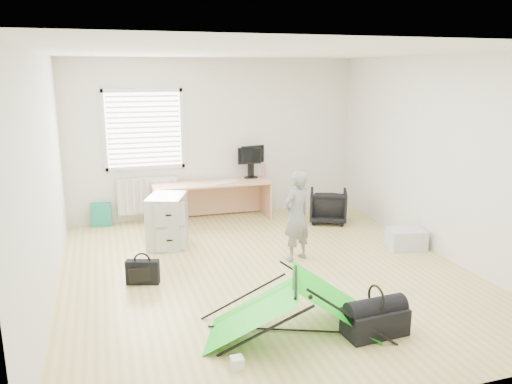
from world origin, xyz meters
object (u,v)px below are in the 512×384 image
object	(u,v)px
person	(297,216)
kite	(295,307)
monitor_left	(249,167)
office_chair	(328,206)
desk	(212,201)
thermos	(264,171)
filing_cabinet	(167,221)
monitor_right	(252,166)
laptop_bag	(143,272)
duffel_bag	(375,322)
storage_crate	(406,239)

from	to	relation	value
person	kite	bearing A→B (deg)	44.28
monitor_left	office_chair	distance (m)	1.52
office_chair	kite	bearing A→B (deg)	84.59
desk	monitor_left	bearing A→B (deg)	12.03
office_chair	kite	distance (m)	3.75
thermos	office_chair	xyz separation A→B (m)	(0.90, -0.73, -0.51)
filing_cabinet	monitor_right	xyz separation A→B (m)	(1.65, 1.18, 0.50)
monitor_right	thermos	world-z (taller)	monitor_right
monitor_left	monitor_right	distance (m)	0.06
filing_cabinet	monitor_left	xyz separation A→B (m)	(1.59, 1.18, 0.49)
desk	laptop_bag	world-z (taller)	desk
office_chair	filing_cabinet	bearing A→B (deg)	32.60
person	duffel_bag	distance (m)	2.12
filing_cabinet	person	size ratio (longest dim) A/B	0.61
monitor_left	monitor_right	bearing A→B (deg)	4.86
monitor_right	person	bearing A→B (deg)	-104.62
storage_crate	filing_cabinet	bearing A→B (deg)	160.50
kite	person	bearing A→B (deg)	90.10
desk	monitor_right	distance (m)	0.95
filing_cabinet	duffel_bag	world-z (taller)	filing_cabinet
kite	storage_crate	distance (m)	2.95
duffel_bag	storage_crate	bearing A→B (deg)	46.00
filing_cabinet	storage_crate	bearing A→B (deg)	1.20
laptop_bag	kite	bearing A→B (deg)	-33.05
storage_crate	laptop_bag	xyz separation A→B (m)	(-3.71, -0.11, 0.00)
monitor_left	person	xyz separation A→B (m)	(-0.02, -2.25, -0.25)
person	filing_cabinet	bearing A→B (deg)	-58.00
laptop_bag	duffel_bag	distance (m)	2.77
monitor_left	laptop_bag	distance (m)	3.27
person	storage_crate	bearing A→B (deg)	153.93
monitor_left	thermos	size ratio (longest dim) A/B	1.66
monitor_right	laptop_bag	size ratio (longest dim) A/B	1.11
monitor_right	laptop_bag	world-z (taller)	monitor_right
office_chair	laptop_bag	size ratio (longest dim) A/B	1.57
kite	monitor_left	bearing A→B (deg)	101.79
person	thermos	bearing A→B (deg)	-120.39
person	laptop_bag	world-z (taller)	person
monitor_right	thermos	size ratio (longest dim) A/B	1.75
office_chair	person	size ratio (longest dim) A/B	0.50
person	laptop_bag	size ratio (longest dim) A/B	3.15
monitor_left	storage_crate	bearing A→B (deg)	-54.78
storage_crate	monitor_right	bearing A→B (deg)	124.38
kite	duffel_bag	size ratio (longest dim) A/B	2.81
filing_cabinet	monitor_right	size ratio (longest dim) A/B	1.73
monitor_left	duffel_bag	xyz separation A→B (m)	(-0.02, -4.32, -0.73)
desk	office_chair	xyz separation A→B (m)	(1.85, -0.66, -0.05)
monitor_right	monitor_left	bearing A→B (deg)	172.38
filing_cabinet	monitor_right	bearing A→B (deg)	56.29
desk	duffel_bag	distance (m)	4.24
laptop_bag	thermos	bearing A→B (deg)	63.27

